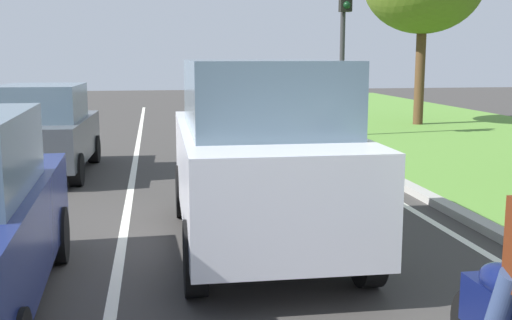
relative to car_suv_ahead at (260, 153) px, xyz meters
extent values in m
plane|color=#383533|center=(-0.99, 5.26, -1.17)|extent=(60.00, 60.00, 0.00)
cube|color=silver|center=(-1.69, 5.26, -1.16)|extent=(0.12, 32.00, 0.01)
cube|color=silver|center=(2.61, 5.26, -1.16)|extent=(0.12, 32.00, 0.01)
cube|color=#9E9B93|center=(3.11, 5.26, -1.11)|extent=(0.24, 48.00, 0.12)
cube|color=silver|center=(0.00, 0.04, -0.24)|extent=(1.95, 4.52, 1.10)
cube|color=slate|center=(0.00, -0.11, 0.71)|extent=(1.73, 2.72, 0.80)
cylinder|color=black|center=(-0.86, 1.58, -0.79)|extent=(0.23, 0.76, 0.76)
cylinder|color=black|center=(0.89, 1.56, -0.79)|extent=(0.23, 0.76, 0.76)
cylinder|color=black|center=(-0.89, -1.48, -0.79)|extent=(0.23, 0.76, 0.76)
cylinder|color=black|center=(0.86, -1.50, -0.79)|extent=(0.23, 0.76, 0.76)
cylinder|color=black|center=(-2.37, -0.25, -0.85)|extent=(0.25, 0.65, 0.64)
cube|color=#474C51|center=(-3.37, 5.35, -0.47)|extent=(1.77, 3.75, 0.80)
cube|color=slate|center=(-3.38, 5.10, 0.27)|extent=(1.54, 1.95, 0.68)
cylinder|color=black|center=(-4.08, 6.63, -0.87)|extent=(0.24, 0.61, 0.60)
cylinder|color=black|center=(-2.57, 6.58, -0.87)|extent=(0.24, 0.61, 0.60)
cylinder|color=black|center=(-2.66, 4.06, -0.87)|extent=(0.24, 0.61, 0.60)
ellipsoid|color=#0C143F|center=(1.09, -3.60, -0.37)|extent=(0.28, 0.50, 0.24)
cylinder|color=navy|center=(0.92, -3.88, -0.37)|extent=(0.16, 0.29, 0.45)
cylinder|color=#2D2D2D|center=(4.00, 9.74, 1.17)|extent=(0.14, 0.14, 4.68)
sphere|color=black|center=(4.00, 9.41, 2.51)|extent=(0.20, 0.20, 0.20)
cylinder|color=#4C331E|center=(7.44, 12.23, 0.44)|extent=(0.32, 0.32, 3.21)
camera|label=1|loc=(-1.25, -7.34, 1.17)|focal=43.75mm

